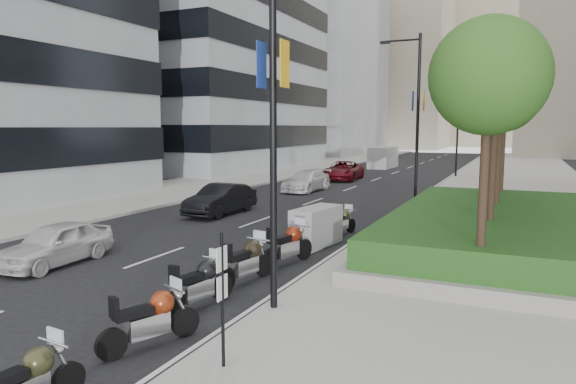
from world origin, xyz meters
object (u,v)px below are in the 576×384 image
Objects in this scene: car_b at (221,199)px; motorcycle_0 at (26,383)px; delivery_van at (383,158)px; car_a at (56,243)px; motorcycle_5 at (316,227)px; motorcycle_2 at (200,284)px; motorcycle_3 at (247,261)px; lamp_post_1 at (415,111)px; lamp_post_0 at (267,90)px; motorcycle_1 at (152,318)px; car_c at (306,181)px; motorcycle_4 at (288,244)px; car_d at (343,171)px; motorcycle_6 at (342,222)px; parking_sign at (222,293)px; lamp_post_2 at (456,117)px.

motorcycle_0 is at bearing -65.97° from car_b.
car_b is 0.85× the size of delivery_van.
motorcycle_5 is at bearing 38.89° from car_a.
motorcycle_0 is at bearing -81.10° from delivery_van.
motorcycle_2 is (-0.30, 4.88, 0.06)m from motorcycle_0.
motorcycle_3 is 0.95× the size of motorcycle_5.
car_a is (-7.90, -15.98, -4.41)m from lamp_post_1.
lamp_post_0 is 1.71× the size of delivery_van.
motorcycle_0 is 2.73m from motorcycle_1.
motorcycle_1 is at bearing -71.04° from car_c.
motorcycle_0 is 0.88× the size of motorcycle_4.
car_d reaches higher than motorcycle_1.
motorcycle_5 is at bearing -78.70° from delivery_van.
motorcycle_3 is (-0.34, 4.38, 0.04)m from motorcycle_1.
motorcycle_6 is 7.32m from car_b.
lamp_post_0 is 5.33m from motorcycle_1.
parking_sign is 25.80m from car_c.
motorcycle_1 is 0.89× the size of motorcycle_4.
motorcycle_0 is 4.89m from motorcycle_2.
motorcycle_4 is at bearing -95.72° from lamp_post_1.
lamp_post_1 reaches higher than motorcycle_3.
motorcycle_1 is at bearing -165.77° from motorcycle_6.
lamp_post_0 and lamp_post_1 have the same top height.
motorcycle_3 is 11.45m from car_b.
parking_sign is at bearing -77.67° from lamp_post_0.
motorcycle_4 is (0.25, 4.48, 0.03)m from motorcycle_2.
motorcycle_5 reaches higher than motorcycle_6.
parking_sign reaches higher than motorcycle_5.
motorcycle_5 is (-0.23, 9.30, 0.12)m from motorcycle_1.
motorcycle_4 is at bearing 6.35° from motorcycle_0.
delivery_van is (-6.72, 36.23, 0.32)m from motorcycle_5.
lamp_post_2 is 3.87× the size of motorcycle_4.
lamp_post_0 is at bearing -2.65° from motorcycle_1.
delivery_van is at bearing 100.84° from parking_sign.
motorcycle_2 is 2.22m from motorcycle_3.
motorcycle_4 reaches higher than motorcycle_0.
motorcycle_1 is 9.30m from motorcycle_5.
motorcycle_0 is at bearing -171.08° from motorcycle_5.
motorcycle_2 is at bearing -172.95° from motorcycle_5.
motorcycle_1 is 7.64m from car_a.
lamp_post_1 is 4.41× the size of motorcycle_0.
parking_sign is 12.05m from motorcycle_6.
delivery_van reaches higher than motorcycle_4.
lamp_post_1 is at bearing -25.55° from car_c.
motorcycle_2 is 4.48m from motorcycle_4.
lamp_post_1 is 3.68× the size of motorcycle_5.
car_a is at bearing 52.29° from motorcycle_0.
motorcycle_0 is 0.38× the size of car_d.
motorcycle_3 is (0.03, 2.22, 0.02)m from motorcycle_2.
motorcycle_3 reaches higher than motorcycle_6.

